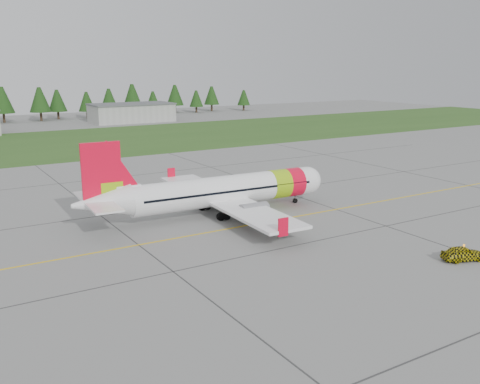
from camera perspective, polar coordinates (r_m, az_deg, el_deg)
ground at (r=53.11m, az=7.81°, el=-5.27°), size 320.00×320.00×0.00m
aircraft at (r=61.67m, az=-2.06°, el=0.08°), size 30.82×28.37×9.33m
follow_me_car at (r=51.09m, az=22.83°, el=-4.72°), size 1.75×1.90×3.85m
grass_strip at (r=126.12m, az=-16.44°, el=5.16°), size 320.00×50.00×0.03m
taxi_guideline at (r=59.21m, az=2.93°, el=-3.18°), size 120.00×0.25×0.02m
hangar_east at (r=167.48m, az=-11.48°, el=8.24°), size 24.00×12.00×5.20m
treeline at (r=180.08m, az=-21.33°, el=8.71°), size 160.00×8.00×10.00m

